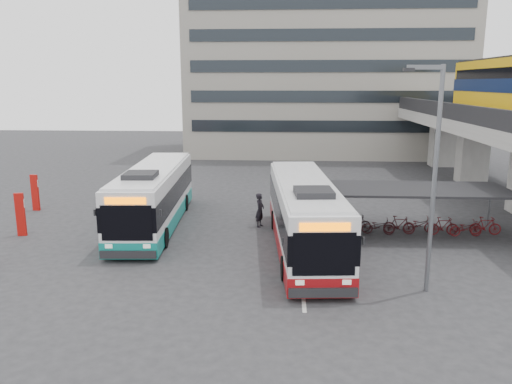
# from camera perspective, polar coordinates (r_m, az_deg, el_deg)

# --- Properties ---
(ground) EXTENTS (120.00, 120.00, 0.00)m
(ground) POSITION_cam_1_polar(r_m,az_deg,el_deg) (24.64, -0.86, -6.54)
(ground) COLOR #28282B
(ground) RESTS_ON ground
(bike_shelter) EXTENTS (10.00, 4.00, 2.54)m
(bike_shelter) POSITION_cam_1_polar(r_m,az_deg,el_deg) (27.91, 17.23, -2.05)
(bike_shelter) COLOR #595B60
(bike_shelter) RESTS_ON ground
(office_block) EXTENTS (30.00, 15.00, 25.00)m
(office_block) POSITION_cam_1_polar(r_m,az_deg,el_deg) (59.57, 7.78, 16.64)
(office_block) COLOR gray
(office_block) RESTS_ON ground
(road_markings) EXTENTS (0.15, 7.60, 0.01)m
(road_markings) POSITION_cam_1_polar(r_m,az_deg,el_deg) (21.78, 5.21, -9.18)
(road_markings) COLOR beige
(road_markings) RESTS_ON ground
(bus_main) EXTENTS (3.67, 12.56, 3.66)m
(bus_main) POSITION_cam_1_polar(r_m,az_deg,el_deg) (24.30, 5.53, -2.68)
(bus_main) COLOR white
(bus_main) RESTS_ON ground
(bus_teal) EXTENTS (3.36, 12.40, 3.63)m
(bus_teal) POSITION_cam_1_polar(r_m,az_deg,el_deg) (28.76, -11.55, -0.54)
(bus_teal) COLOR white
(bus_teal) RESTS_ON ground
(pedestrian) EXTENTS (0.64, 0.81, 1.93)m
(pedestrian) POSITION_cam_1_polar(r_m,az_deg,el_deg) (28.12, 0.45, -2.08)
(pedestrian) COLOR black
(pedestrian) RESTS_ON ground
(lamp_post) EXTENTS (1.52, 0.33, 8.64)m
(lamp_post) POSITION_cam_1_polar(r_m,az_deg,el_deg) (19.65, 19.53, 2.69)
(lamp_post) COLOR #595B60
(lamp_post) RESTS_ON ground
(sign_totem_mid) EXTENTS (0.51, 0.21, 2.33)m
(sign_totem_mid) POSITION_cam_1_polar(r_m,az_deg,el_deg) (29.21, -25.33, -2.26)
(sign_totem_mid) COLOR #AE0F0A
(sign_totem_mid) RESTS_ON ground
(sign_totem_north) EXTENTS (0.50, 0.19, 2.32)m
(sign_totem_north) POSITION_cam_1_polar(r_m,az_deg,el_deg) (34.63, -23.94, 0.00)
(sign_totem_north) COLOR #AE0F0A
(sign_totem_north) RESTS_ON ground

